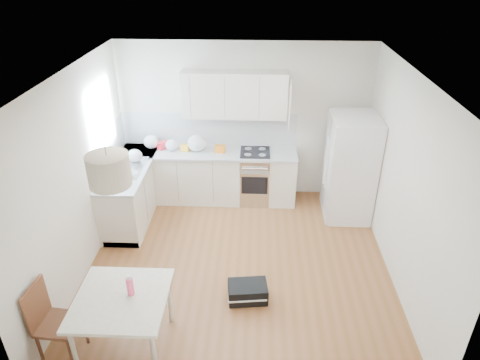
{
  "coord_description": "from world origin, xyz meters",
  "views": [
    {
      "loc": [
        0.23,
        -4.75,
        3.99
      ],
      "look_at": [
        0.0,
        0.4,
        1.15
      ],
      "focal_mm": 32.0,
      "sensor_mm": 36.0,
      "label": 1
    }
  ],
  "objects_px": {
    "dining_table": "(122,304)",
    "dining_chair": "(59,322)",
    "refrigerator": "(351,168)",
    "gym_bag": "(248,292)"
  },
  "relations": [
    {
      "from": "refrigerator",
      "to": "gym_bag",
      "type": "distance_m",
      "value": 2.73
    },
    {
      "from": "refrigerator",
      "to": "dining_table",
      "type": "xyz_separation_m",
      "value": [
        -2.91,
        -2.92,
        -0.18
      ]
    },
    {
      "from": "dining_table",
      "to": "refrigerator",
      "type": "bearing_deg",
      "value": 44.85
    },
    {
      "from": "dining_table",
      "to": "dining_chair",
      "type": "height_order",
      "value": "dining_chair"
    },
    {
      "from": "gym_bag",
      "to": "dining_table",
      "type": "bearing_deg",
      "value": -154.58
    },
    {
      "from": "refrigerator",
      "to": "dining_chair",
      "type": "relative_size",
      "value": 1.8
    },
    {
      "from": "dining_table",
      "to": "dining_chair",
      "type": "distance_m",
      "value": 0.71
    },
    {
      "from": "refrigerator",
      "to": "gym_bag",
      "type": "bearing_deg",
      "value": -126.92
    },
    {
      "from": "dining_table",
      "to": "dining_chair",
      "type": "bearing_deg",
      "value": -171.9
    },
    {
      "from": "dining_table",
      "to": "dining_chair",
      "type": "relative_size",
      "value": 1.02
    }
  ]
}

